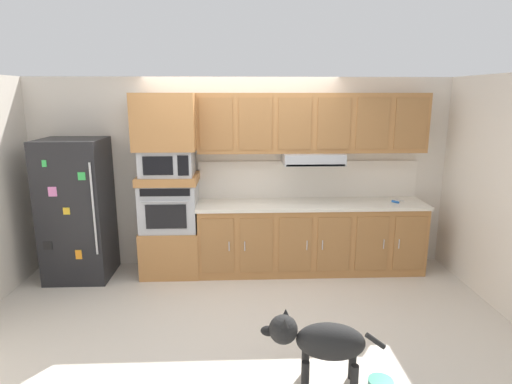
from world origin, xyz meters
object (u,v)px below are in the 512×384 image
object	(u,v)px
refrigerator	(77,210)
dog_food_bowl	(381,383)
microwave	(168,162)
built_in_oven	(170,206)
dog	(320,340)
screwdriver	(396,202)

from	to	relation	value
refrigerator	dog_food_bowl	distance (m)	3.97
refrigerator	microwave	bearing A→B (deg)	3.41
built_in_oven	dog	xyz separation A→B (m)	(1.52, -2.26, -0.52)
microwave	built_in_oven	bearing A→B (deg)	179.23
screwdriver	dog	xyz separation A→B (m)	(-1.39, -2.22, -0.56)
refrigerator	microwave	xyz separation A→B (m)	(1.14, 0.07, 0.58)
built_in_oven	dog	size ratio (longest dim) A/B	0.71
built_in_oven	screwdriver	size ratio (longest dim) A/B	4.16
built_in_oven	screwdriver	bearing A→B (deg)	-0.82
dog	microwave	bearing A→B (deg)	-47.31
microwave	dog	size ratio (longest dim) A/B	0.65
screwdriver	refrigerator	bearing A→B (deg)	-179.63
microwave	dog_food_bowl	xyz separation A→B (m)	(2.00, -2.35, -1.43)
microwave	screwdriver	distance (m)	2.95
screwdriver	built_in_oven	bearing A→B (deg)	179.18
refrigerator	dog_food_bowl	world-z (taller)	refrigerator
built_in_oven	refrigerator	bearing A→B (deg)	-176.59
screwdriver	dog	world-z (taller)	screwdriver
screwdriver	dog	size ratio (longest dim) A/B	0.17
microwave	dog	bearing A→B (deg)	-56.20
built_in_oven	microwave	size ratio (longest dim) A/B	1.09
refrigerator	screwdriver	xyz separation A→B (m)	(4.04, 0.03, 0.05)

